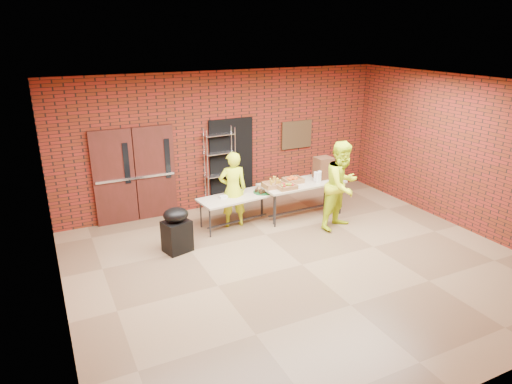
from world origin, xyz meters
The scene contains 19 objects.
room centered at (0.00, 0.00, 1.60)m, with size 8.08×7.08×3.28m.
double_doors centered at (-2.20, 3.44, 1.05)m, with size 1.78×0.12×2.10m.
dark_doorway centered at (0.10, 3.46, 1.05)m, with size 1.10×0.06×2.10m, color black.
bronze_plaque centered at (1.90, 3.45, 1.55)m, with size 0.85×0.04×0.70m, color #47341C.
wire_rack centered at (-0.25, 3.32, 0.97)m, with size 0.71×0.24×1.95m, color silver, non-canonical shape.
table_left centered at (-0.34, 2.13, 0.63)m, with size 1.74×0.88×0.69m.
table_right centered at (1.23, 2.04, 0.73)m, with size 1.96×0.86×0.80m.
basket_bananas centered at (0.48, 2.03, 0.86)m, with size 0.44×0.34×0.14m.
basket_oranges centered at (1.03, 2.13, 0.86)m, with size 0.42×0.33×0.13m.
basket_apples centered at (0.69, 1.81, 0.85)m, with size 0.40×0.31×0.13m.
muffin_tray centered at (0.26, 2.10, 0.74)m, with size 0.41×0.41×0.10m.
napkin_box centered at (-0.65, 2.16, 0.72)m, with size 0.16×0.11×0.05m, color white.
coffee_dispenser centered at (1.83, 2.10, 1.05)m, with size 0.38×0.34×0.50m, color #50321B.
cup_stack_front centered at (1.53, 1.86, 0.92)m, with size 0.08×0.08×0.24m, color white.
cup_stack_mid centered at (1.57, 1.87, 0.93)m, with size 0.09×0.09×0.26m, color white.
cup_stack_back centered at (1.55, 2.00, 0.91)m, with size 0.07×0.07×0.21m, color white.
covered_grill centered at (-1.87, 1.54, 0.45)m, with size 0.58×0.52×0.89m.
volunteer_woman centered at (-0.41, 2.20, 0.83)m, with size 0.61×0.40×1.66m, color #DBFA1B.
volunteer_man centered at (1.63, 1.11, 0.95)m, with size 0.93×0.72×1.90m, color #DBFA1B.
Camera 1 is at (-4.02, -6.27, 4.06)m, focal length 32.00 mm.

